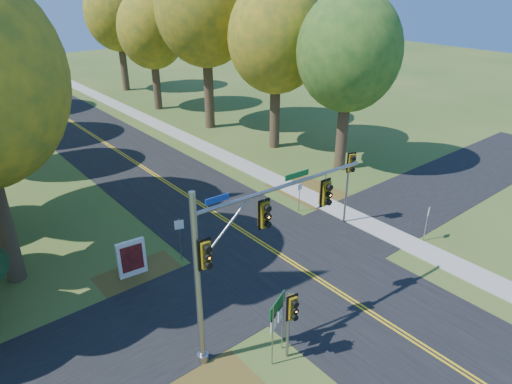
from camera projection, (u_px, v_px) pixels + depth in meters
ground at (317, 279)px, 22.06m from camera, size 160.00×160.00×0.00m
road_main at (317, 279)px, 22.05m from camera, size 8.00×160.00×0.02m
road_cross at (289, 261)px, 23.45m from camera, size 60.00×6.00×0.02m
centerline_left at (316, 279)px, 21.99m from camera, size 0.10×160.00×0.01m
centerline_right at (319, 278)px, 22.10m from camera, size 0.10×160.00×0.01m
sidewalk_east at (394, 236)px, 25.59m from camera, size 1.60×160.00×0.06m
leaf_patch_w_near at (157, 292)px, 21.13m from camera, size 4.00×6.00×0.00m
leaf_patch_e at (323, 197)px, 30.13m from camera, size 3.50×8.00×0.00m
tree_e_a at (349, 52)px, 31.13m from camera, size 7.20×7.20×12.73m
tree_e_b at (276, 38)px, 35.38m from camera, size 7.60×7.60×13.33m
tree_e_c at (205, 9)px, 39.67m from camera, size 8.80×8.80×15.79m
tree_e_d at (152, 30)px, 46.77m from camera, size 7.00×7.00×12.32m
tree_e_e at (118, 13)px, 54.52m from camera, size 7.80×7.80×13.74m
traffic_mast at (244, 242)px, 16.42m from camera, size 7.85×0.90×7.12m
east_signal_pole at (350, 170)px, 25.47m from camera, size 0.49×0.59×4.51m
ped_signal_pole at (292, 312)px, 16.45m from camera, size 0.48×0.56×3.07m
route_sign_cluster at (277, 316)px, 16.76m from camera, size 1.20×0.56×2.78m
info_kiosk at (132, 258)px, 21.96m from camera, size 1.39×0.35×1.91m
reg_sign_e_north at (300, 192)px, 27.79m from camera, size 0.37×0.06×1.95m
reg_sign_e_south at (428, 218)px, 24.63m from camera, size 0.38×0.18×2.10m
reg_sign_w at (180, 232)px, 22.84m from camera, size 0.44×0.20×2.40m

